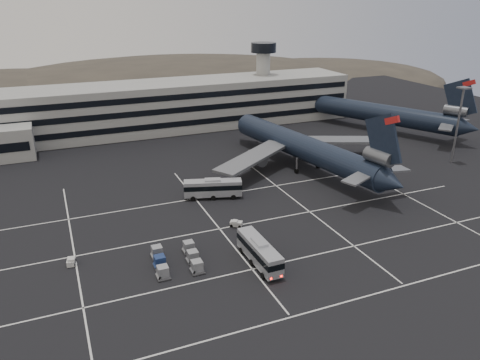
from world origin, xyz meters
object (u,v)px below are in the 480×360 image
at_px(trijet_main, 304,147).
at_px(bus_far, 213,188).
at_px(uld_cluster, 176,259).
at_px(tug_a, 71,262).
at_px(bus_near, 259,251).

xyz_separation_m(trijet_main, bus_far, (-25.11, -7.81, -3.04)).
bearing_deg(uld_cluster, tug_a, 158.03).
height_order(trijet_main, uld_cluster, trijet_main).
bearing_deg(bus_far, trijet_main, -55.75).
bearing_deg(tug_a, trijet_main, 33.73).
bearing_deg(bus_far, tug_a, 135.87).
relative_size(bus_near, bus_far, 0.96).
height_order(bus_far, uld_cluster, bus_far).
distance_m(bus_near, uld_cluster, 12.50).
relative_size(bus_near, uld_cluster, 1.28).
xyz_separation_m(bus_far, uld_cluster, (-13.40, -21.43, -1.31)).
bearing_deg(bus_near, trijet_main, 50.73).
bearing_deg(bus_far, uld_cluster, 164.97).
height_order(bus_near, tug_a, bus_near).
bearing_deg(trijet_main, bus_far, -172.01).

